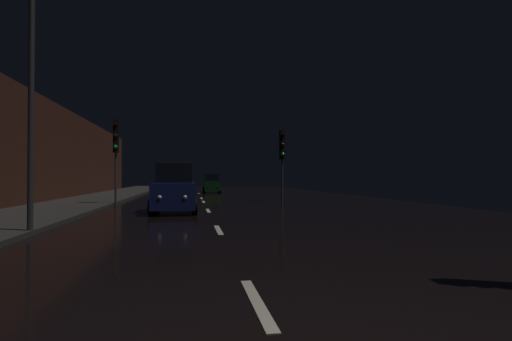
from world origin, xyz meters
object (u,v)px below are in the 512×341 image
traffic_light_far_left (116,143)px  streetlamp_overhead (47,41)px  car_approaching_headlights (174,190)px  traffic_light_far_right (282,150)px  car_distant_taillights (212,184)px

traffic_light_far_left → streetlamp_overhead: size_ratio=0.58×
car_approaching_headlights → traffic_light_far_right: bearing=135.4°
car_approaching_headlights → car_distant_taillights: (2.93, 23.23, -0.14)m
traffic_light_far_right → car_distant_taillights: traffic_light_far_right is taller
traffic_light_far_left → streetlamp_overhead: bearing=-4.5°
traffic_light_far_right → streetlamp_overhead: 17.21m
car_distant_taillights → traffic_light_far_right: bearing=-167.2°
traffic_light_far_left → streetlamp_overhead: 12.29m
streetlamp_overhead → car_approaching_headlights: size_ratio=1.90×
traffic_light_far_right → car_distant_taillights: size_ratio=1.22×
traffic_light_far_right → car_distant_taillights: (-3.75, 16.45, -2.51)m
traffic_light_far_left → car_distant_taillights: size_ratio=1.28×
traffic_light_far_right → car_approaching_headlights: traffic_light_far_right is taller
streetlamp_overhead → car_approaching_headlights: 9.00m
streetlamp_overhead → car_approaching_headlights: (3.29, 7.09, -4.45)m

